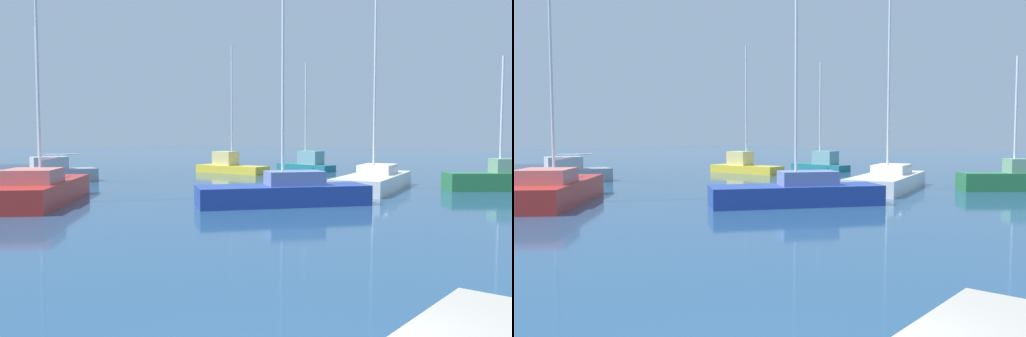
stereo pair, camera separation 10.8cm
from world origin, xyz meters
TOP-DOWN VIEW (x-y plane):
  - water at (15.00, 20.00)m, footprint 160.00×160.00m
  - sailboat_grey_near_pier at (12.81, 27.46)m, footprint 6.97×3.85m
  - sailboat_green_outer_mooring at (26.14, 4.44)m, footprint 4.85×5.33m
  - sailboat_yellow_distant_north at (26.29, 24.02)m, footprint 2.09×5.97m
  - sailboat_white_distant_east at (22.26, 9.89)m, footprint 8.39×4.32m
  - sailboat_blue_behind_lamppost at (14.19, 9.98)m, footprint 6.99×6.06m
  - sailboat_red_center_channel at (7.91, 18.41)m, footprint 7.21×7.24m
  - sailboat_teal_inner_mooring at (32.41, 20.98)m, footprint 2.16×5.46m

SIDE VIEW (x-z plane):
  - water at x=15.00m, z-range 0.00..0.00m
  - sailboat_white_distant_east at x=22.26m, z-range -6.07..7.15m
  - sailboat_blue_behind_lamppost at x=14.19m, z-range -3.75..4.84m
  - sailboat_yellow_distant_north at x=26.29m, z-range -4.26..5.44m
  - sailboat_grey_near_pier at x=12.81m, z-range -4.13..5.34m
  - sailboat_red_center_channel at x=7.91m, z-range -4.39..5.62m
  - sailboat_green_outer_mooring at x=26.14m, z-range -2.89..4.18m
  - sailboat_teal_inner_mooring at x=32.41m, z-range -3.78..5.08m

